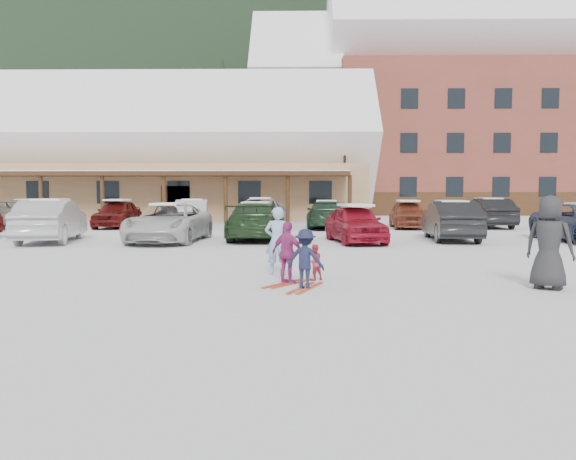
{
  "coord_description": "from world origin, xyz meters",
  "views": [
    {
      "loc": [
        0.48,
        -11.74,
        1.89
      ],
      "look_at": [
        0.3,
        1.0,
        1.0
      ],
      "focal_mm": 35.0,
      "sensor_mm": 36.0,
      "label": 1
    }
  ],
  "objects_px": {
    "toddler_red": "(314,262)",
    "parked_car_3": "(256,221)",
    "alpine_hotel": "(454,114)",
    "day_lodge": "(162,162)",
    "adult_skier": "(277,241)",
    "parked_car_2": "(169,223)",
    "parked_car_8": "(117,214)",
    "parked_car_12": "(408,214)",
    "parked_car_11": "(326,215)",
    "parked_car_10": "(261,213)",
    "parked_car_5": "(451,221)",
    "parked_car_9": "(192,214)",
    "child_navy": "(305,259)",
    "bystander_dark": "(549,242)",
    "parked_car_13": "(489,213)",
    "parked_car_4": "(355,224)",
    "child_magenta": "(288,253)",
    "lamp_post": "(345,167)",
    "parked_car_1": "(51,221)",
    "parked_car_7": "(33,214)"
  },
  "relations": [
    {
      "from": "parked_car_11",
      "to": "parked_car_13",
      "type": "xyz_separation_m",
      "value": [
        8.44,
        0.8,
        0.06
      ]
    },
    {
      "from": "day_lodge",
      "to": "parked_car_10",
      "type": "distance_m",
      "value": 14.0
    },
    {
      "from": "child_navy",
      "to": "bystander_dark",
      "type": "distance_m",
      "value": 4.69
    },
    {
      "from": "parked_car_10",
      "to": "parked_car_1",
      "type": "bearing_deg",
      "value": -133.52
    },
    {
      "from": "child_navy",
      "to": "parked_car_11",
      "type": "height_order",
      "value": "parked_car_11"
    },
    {
      "from": "adult_skier",
      "to": "parked_car_12",
      "type": "bearing_deg",
      "value": -116.68
    },
    {
      "from": "parked_car_4",
      "to": "parked_car_5",
      "type": "bearing_deg",
      "value": 5.4
    },
    {
      "from": "alpine_hotel",
      "to": "parked_car_8",
      "type": "relative_size",
      "value": 7.46
    },
    {
      "from": "parked_car_12",
      "to": "parked_car_9",
      "type": "bearing_deg",
      "value": -175.56
    },
    {
      "from": "parked_car_7",
      "to": "parked_car_10",
      "type": "height_order",
      "value": "parked_car_10"
    },
    {
      "from": "parked_car_2",
      "to": "parked_car_3",
      "type": "height_order",
      "value": "parked_car_3"
    },
    {
      "from": "toddler_red",
      "to": "parked_car_10",
      "type": "xyz_separation_m",
      "value": [
        -2.18,
        16.67,
        0.38
      ]
    },
    {
      "from": "parked_car_3",
      "to": "parked_car_9",
      "type": "xyz_separation_m",
      "value": [
        -3.73,
        6.74,
        0.0
      ]
    },
    {
      "from": "parked_car_8",
      "to": "parked_car_2",
      "type": "bearing_deg",
      "value": -61.0
    },
    {
      "from": "day_lodge",
      "to": "adult_skier",
      "type": "relative_size",
      "value": 18.99
    },
    {
      "from": "alpine_hotel",
      "to": "child_navy",
      "type": "distance_m",
      "value": 42.08
    },
    {
      "from": "adult_skier",
      "to": "child_navy",
      "type": "distance_m",
      "value": 1.93
    },
    {
      "from": "bystander_dark",
      "to": "parked_car_8",
      "type": "relative_size",
      "value": 0.43
    },
    {
      "from": "parked_car_10",
      "to": "child_navy",
      "type": "bearing_deg",
      "value": -84.22
    },
    {
      "from": "lamp_post",
      "to": "parked_car_10",
      "type": "height_order",
      "value": "lamp_post"
    },
    {
      "from": "parked_car_8",
      "to": "parked_car_12",
      "type": "bearing_deg",
      "value": -0.86
    },
    {
      "from": "adult_skier",
      "to": "parked_car_8",
      "type": "height_order",
      "value": "adult_skier"
    },
    {
      "from": "day_lodge",
      "to": "parked_car_2",
      "type": "height_order",
      "value": "day_lodge"
    },
    {
      "from": "parked_car_12",
      "to": "bystander_dark",
      "type": "bearing_deg",
      "value": -88.78
    },
    {
      "from": "parked_car_4",
      "to": "parked_car_12",
      "type": "distance_m",
      "value": 8.71
    },
    {
      "from": "adult_skier",
      "to": "toddler_red",
      "type": "height_order",
      "value": "adult_skier"
    },
    {
      "from": "toddler_red",
      "to": "parked_car_2",
      "type": "relative_size",
      "value": 0.15
    },
    {
      "from": "parked_car_12",
      "to": "parked_car_11",
      "type": "bearing_deg",
      "value": -173.37
    },
    {
      "from": "adult_skier",
      "to": "parked_car_4",
      "type": "relative_size",
      "value": 0.38
    },
    {
      "from": "parked_car_8",
      "to": "adult_skier",
      "type": "bearing_deg",
      "value": -61.79
    },
    {
      "from": "parked_car_2",
      "to": "parked_car_11",
      "type": "height_order",
      "value": "parked_car_2"
    },
    {
      "from": "child_magenta",
      "to": "parked_car_3",
      "type": "relative_size",
      "value": 0.26
    },
    {
      "from": "parked_car_12",
      "to": "parked_car_4",
      "type": "bearing_deg",
      "value": -109.89
    },
    {
      "from": "child_magenta",
      "to": "parked_car_9",
      "type": "height_order",
      "value": "parked_car_9"
    },
    {
      "from": "parked_car_4",
      "to": "parked_car_12",
      "type": "bearing_deg",
      "value": 56.71
    },
    {
      "from": "parked_car_2",
      "to": "parked_car_13",
      "type": "distance_m",
      "value": 16.92
    },
    {
      "from": "child_magenta",
      "to": "parked_car_2",
      "type": "distance_m",
      "value": 10.46
    },
    {
      "from": "toddler_red",
      "to": "parked_car_3",
      "type": "bearing_deg",
      "value": -110.94
    },
    {
      "from": "parked_car_5",
      "to": "parked_car_9",
      "type": "relative_size",
      "value": 1.03
    },
    {
      "from": "parked_car_10",
      "to": "parked_car_8",
      "type": "bearing_deg",
      "value": 177.72
    },
    {
      "from": "parked_car_13",
      "to": "alpine_hotel",
      "type": "bearing_deg",
      "value": -99.49
    },
    {
      "from": "parked_car_9",
      "to": "child_navy",
      "type": "bearing_deg",
      "value": 99.21
    },
    {
      "from": "toddler_red",
      "to": "parked_car_9",
      "type": "relative_size",
      "value": 0.17
    },
    {
      "from": "bystander_dark",
      "to": "parked_car_11",
      "type": "xyz_separation_m",
      "value": [
        -3.33,
        17.55,
        -0.21
      ]
    },
    {
      "from": "alpine_hotel",
      "to": "toddler_red",
      "type": "distance_m",
      "value": 41.1
    },
    {
      "from": "parked_car_4",
      "to": "parked_car_9",
      "type": "xyz_separation_m",
      "value": [
        -7.44,
        7.87,
        0.04
      ]
    },
    {
      "from": "parked_car_11",
      "to": "lamp_post",
      "type": "bearing_deg",
      "value": -98.78
    },
    {
      "from": "parked_car_3",
      "to": "parked_car_13",
      "type": "bearing_deg",
      "value": -145.69
    },
    {
      "from": "parked_car_1",
      "to": "parked_car_4",
      "type": "bearing_deg",
      "value": 169.97
    },
    {
      "from": "parked_car_9",
      "to": "parked_car_10",
      "type": "relative_size",
      "value": 0.8
    }
  ]
}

